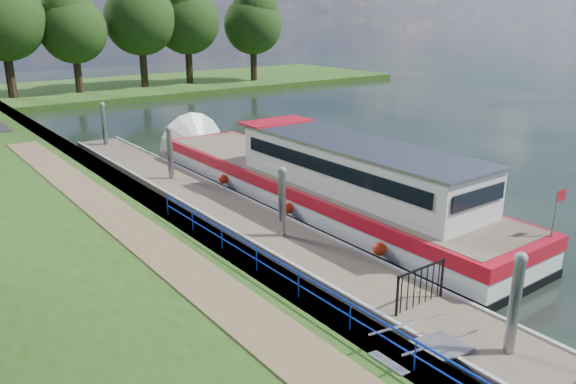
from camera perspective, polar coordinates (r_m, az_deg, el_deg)
ground at (r=15.06m, az=19.62°, el=-15.46°), size 160.00×160.00×0.00m
bank_edge at (r=24.34m, az=-14.61°, el=-1.01°), size 1.10×90.00×0.78m
far_bank at (r=63.34m, az=-15.43°, el=10.22°), size 60.00×18.00×0.60m
footpath at (r=17.49m, az=-11.41°, el=-6.87°), size 1.60×40.00×0.05m
blue_fence at (r=14.25m, az=3.58°, el=-10.23°), size 0.04×18.04×0.72m
pontoon at (r=23.72m, az=-7.02°, el=-1.56°), size 2.50×30.00×0.56m
mooring_piles at (r=23.38m, az=-7.12°, el=0.97°), size 0.30×27.30×3.55m
gangway at (r=13.67m, az=13.57°, el=-15.42°), size 2.58×1.00×0.92m
gate_panel at (r=15.60m, az=13.35°, el=-8.78°), size 1.85×0.05×1.15m
barge at (r=24.23m, az=1.99°, el=1.23°), size 4.36×21.15×4.78m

